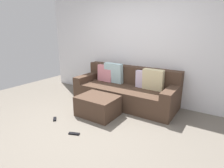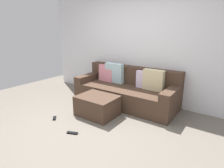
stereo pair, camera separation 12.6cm
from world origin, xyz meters
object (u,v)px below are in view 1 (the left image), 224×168
couch_sectional (126,90)px  remote_by_storage_bin (55,119)px  remote_near_ottoman (74,134)px  ottoman (98,106)px

couch_sectional → remote_by_storage_bin: bearing=-115.8°
couch_sectional → remote_near_ottoman: (-0.04, -1.68, -0.32)m
couch_sectional → ottoman: 0.91m
remote_near_ottoman → ottoman: bearing=76.0°
couch_sectional → ottoman: size_ratio=3.05×
ottoman → remote_by_storage_bin: size_ratio=4.98×
remote_near_ottoman → couch_sectional: bearing=66.8°
remote_near_ottoman → remote_by_storage_bin: 0.71m
couch_sectional → ottoman: bearing=-99.6°
ottoman → remote_near_ottoman: ottoman is taller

